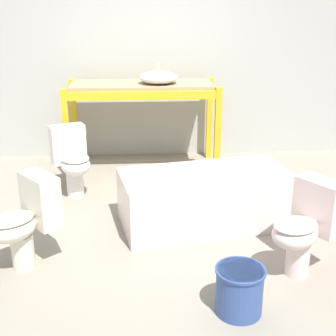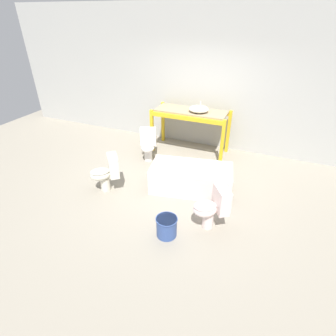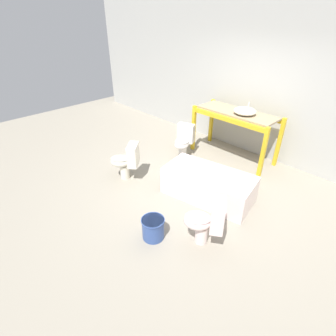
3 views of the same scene
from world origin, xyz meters
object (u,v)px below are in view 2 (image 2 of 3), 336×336
toilet_extra (106,172)px  bucket_white (167,226)px  sink_basin (199,109)px  bathtub_main (191,177)px  toilet_near (212,207)px  toilet_far (148,144)px

toilet_extra → bucket_white: bearing=26.1°
toilet_extra → sink_basin: bearing=112.9°
bathtub_main → toilet_near: bearing=-65.0°
bathtub_main → toilet_near: toilet_near is taller
sink_basin → toilet_extra: (-1.11, -2.13, -0.71)m
toilet_far → bucket_white: 2.49m
sink_basin → bucket_white: size_ratio=1.33×
sink_basin → toilet_far: sink_basin is taller
sink_basin → bucket_white: (0.40, -2.80, -0.94)m
sink_basin → bathtub_main: (0.35, -1.50, -0.82)m
bathtub_main → bucket_white: bathtub_main is taller
toilet_far → toilet_extra: same height
bathtub_main → toilet_extra: (-1.46, -0.63, 0.11)m
bathtub_main → toilet_extra: toilet_extra is taller
toilet_far → toilet_extra: size_ratio=1.00×
toilet_near → toilet_far: (-1.91, 1.63, 0.00)m
toilet_near → toilet_far: size_ratio=1.00×
bathtub_main → toilet_near: (0.62, -0.86, 0.11)m
toilet_far → bucket_white: toilet_far is taller
bathtub_main → toilet_far: toilet_far is taller
toilet_near → toilet_extra: bearing=-130.5°
toilet_near → sink_basin: bearing=168.3°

